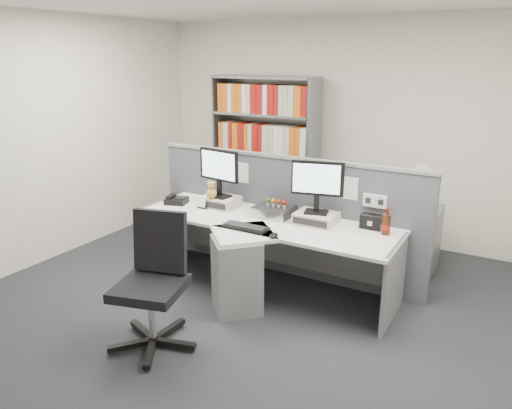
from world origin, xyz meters
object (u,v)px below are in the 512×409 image
Objects in this scene: desk at (253,253)px; monitor_right at (317,183)px; filing_cabinet at (415,240)px; office_chair at (154,278)px; desktop_pc at (274,211)px; monitor_left at (219,169)px; mouse at (274,235)px; shelving_unit at (265,156)px; desk_phone at (176,200)px; speaker at (372,222)px; keyboard at (245,227)px; desk_fan at (421,181)px; cola_bottle at (386,225)px; desk_calendar at (203,203)px.

desk is 0.90m from monitor_right.
office_chair reaches higher than filing_cabinet.
monitor_right reaches higher than desktop_pc.
monitor_left reaches higher than monitor_right.
shelving_unit reaches higher than mouse.
mouse is (0.30, -0.16, 0.28)m from desk.
desk_phone is 1.34× the size of speaker.
mouse reaches higher than filing_cabinet.
desk_fan reaches higher than keyboard.
mouse is at bearing -120.01° from desk_fan.
shelving_unit reaches higher than monitor_right.
shelving_unit is 4.21× the size of desk_fan.
monitor_right is 2.00× the size of cola_bottle.
monitor_left is at bearing 19.07° from desk_phone.
keyboard is 1.95m from desk_fan.
speaker is at bearing 4.06° from monitor_left.
desk_phone is 0.25× the size of office_chair.
desk is 5.48× the size of desk_fan.
monitor_left is 0.25× the size of shelving_unit.
office_chair is (-0.26, -0.96, -0.17)m from keyboard.
monitor_right is at bearing 7.25° from desk_calendar.
mouse is at bearing -15.38° from desk_phone.
office_chair reaches higher than mouse.
desk_phone is 0.35m from desk_calendar.
office_chair is at bearing -58.02° from desk_phone.
desk_phone is at bearing -175.27° from cola_bottle.
filing_cabinet is at bearing 31.08° from desk_calendar.
cola_bottle reaches higher than filing_cabinet.
monitor_left is at bearing -151.00° from desk_fan.
keyboard is (-0.50, -0.47, -0.38)m from monitor_right.
office_chair reaches higher than desk_phone.
shelving_unit is at bearing 122.05° from desktop_pc.
desk_calendar is at bearing -148.94° from desk_fan.
keyboard is 2.13m from shelving_unit.
monitor_right reaches higher than speaker.
mouse is 0.55× the size of speaker.
desk_calendar is 1.37m from office_chair.
monitor_right is 1.13× the size of keyboard.
monitor_left is at bearing -179.18° from cola_bottle.
desk_phone is 0.13× the size of shelving_unit.
desktop_pc reaches higher than keyboard.
monitor_right is 0.71× the size of filing_cabinet.
cola_bottle is at bearing 1.22° from desktop_pc.
office_chair is (-0.30, -1.05, 0.11)m from desk.
mouse is at bearing -27.60° from desk.
monitor_left is at bearing -150.99° from filing_cabinet.
desk is 2.46× the size of office_chair.
desktop_pc is (-0.45, 0.00, -0.35)m from monitor_right.
cola_bottle is 1.10m from filing_cabinet.
desk_calendar is at bearing 162.76° from desk.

